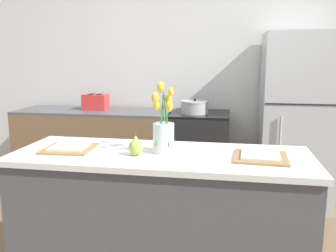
# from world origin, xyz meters

# --- Properties ---
(back_wall) EXTENTS (5.20, 0.08, 2.70)m
(back_wall) POSITION_xyz_m (0.00, 2.00, 1.35)
(back_wall) COLOR silver
(back_wall) RESTS_ON ground_plane
(kitchen_island) EXTENTS (1.80, 0.66, 0.90)m
(kitchen_island) POSITION_xyz_m (0.00, 0.00, 0.45)
(kitchen_island) COLOR #4C4C51
(kitchen_island) RESTS_ON ground_plane
(back_counter) EXTENTS (1.68, 0.60, 0.91)m
(back_counter) POSITION_xyz_m (-1.06, 1.60, 0.46)
(back_counter) COLOR brown
(back_counter) RESTS_ON ground_plane
(stove_range) EXTENTS (0.60, 0.61, 0.91)m
(stove_range) POSITION_xyz_m (0.10, 1.60, 0.46)
(stove_range) COLOR black
(stove_range) RESTS_ON ground_plane
(refrigerator) EXTENTS (0.68, 0.67, 1.71)m
(refrigerator) POSITION_xyz_m (1.05, 1.60, 0.86)
(refrigerator) COLOR #B7BABC
(refrigerator) RESTS_ON ground_plane
(flower_vase) EXTENTS (0.13, 0.15, 0.43)m
(flower_vase) POSITION_xyz_m (0.01, 0.01, 1.04)
(flower_vase) COLOR silver
(flower_vase) RESTS_ON kitchen_island
(pear_figurine) EXTENTS (0.08, 0.08, 0.14)m
(pear_figurine) POSITION_xyz_m (-0.13, -0.08, 0.96)
(pear_figurine) COLOR #9EBC47
(pear_figurine) RESTS_ON kitchen_island
(plate_setting_left) EXTENTS (0.32, 0.32, 0.02)m
(plate_setting_left) POSITION_xyz_m (-0.58, -0.01, 0.91)
(plate_setting_left) COLOR olive
(plate_setting_left) RESTS_ON kitchen_island
(plate_setting_right) EXTENTS (0.32, 0.32, 0.02)m
(plate_setting_right) POSITION_xyz_m (0.58, -0.01, 0.91)
(plate_setting_right) COLOR olive
(plate_setting_right) RESTS_ON kitchen_island
(toaster) EXTENTS (0.28, 0.18, 0.17)m
(toaster) POSITION_xyz_m (-1.05, 1.63, 1.00)
(toaster) COLOR red
(toaster) RESTS_ON back_counter
(cooking_pot) EXTENTS (0.29, 0.29, 0.15)m
(cooking_pot) POSITION_xyz_m (0.05, 1.55, 0.98)
(cooking_pot) COLOR #B2B5B7
(cooking_pot) RESTS_ON stove_range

